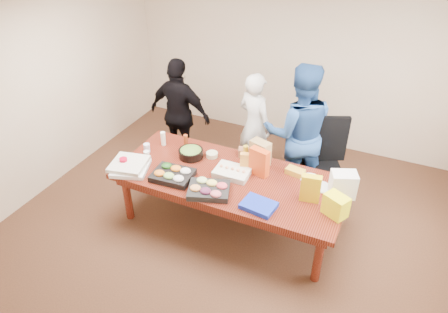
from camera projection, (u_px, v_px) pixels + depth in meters
The scene contains 36 objects.
floor at pixel (230, 223), 5.44m from camera, with size 5.50×5.00×0.02m, color #47301E.
ceiling at pixel (232, 11), 3.94m from camera, with size 5.50×5.00×0.02m, color white.
wall_back at pixel (294, 62), 6.59m from camera, with size 5.50×0.04×2.70m, color beige.
wall_front at pixel (81, 303), 2.79m from camera, with size 5.50×0.04×2.70m, color beige.
wall_left at pixel (47, 92), 5.64m from camera, with size 0.04×5.00×2.70m, color beige.
conference_table at pixel (230, 200), 5.22m from camera, with size 2.80×1.20×0.75m, color #4C1C0F.
office_chair at pixel (321, 167), 5.47m from camera, with size 0.60×0.60×1.18m, color black.
person_center at pixel (255, 125), 5.99m from camera, with size 0.58×0.38×1.60m, color silver.
person_right at pixel (298, 133), 5.47m from camera, with size 0.94×0.73×1.93m, color navy.
person_left at pixel (180, 114), 6.16m from camera, with size 1.00×0.42×1.71m, color black.
veggie_tray at pixel (173, 175), 4.98m from camera, with size 0.48×0.37×0.07m, color black.
fruit_tray at pixel (209, 190), 4.74m from camera, with size 0.47×0.37×0.07m, color black.
sheet_cake at pixel (232, 172), 5.03m from camera, with size 0.42×0.32×0.07m, color silver.
salad_bowl at pixel (191, 153), 5.36m from camera, with size 0.32×0.32×0.10m, color black.
chip_bag_blue at pixel (259, 205), 4.52m from camera, with size 0.36×0.27×0.05m, color #132AB6.
chip_bag_red at pixel (259, 162), 4.97m from camera, with size 0.24×0.10×0.35m, color #CD4113.
chip_bag_yellow at pixel (310, 188), 4.55m from camera, with size 0.22×0.09×0.33m, color yellow.
chip_bag_orange at pixel (247, 162), 5.06m from camera, with size 0.16×0.07×0.25m, color orange.
mayo_jar at pixel (255, 163), 5.15m from camera, with size 0.08×0.08×0.12m, color white.
mustard_bottle at pixel (246, 152), 5.31m from camera, with size 0.06×0.06×0.18m, color yellow.
dressing_bottle at pixel (186, 141), 5.54m from camera, with size 0.06×0.06×0.18m, color maroon.
ranch_bottle at pixel (163, 139), 5.58m from camera, with size 0.06×0.06×0.19m, color white.
banana_bunch at pixel (295, 172), 5.04m from camera, with size 0.22×0.13×0.07m, color gold.
bread_loaf at pixel (249, 152), 5.37m from camera, with size 0.27×0.12×0.11m, color brown.
kraft_bag at pixel (260, 153), 5.16m from camera, with size 0.25×0.14×0.33m, color #997747.
red_cup at pixel (124, 163), 5.15m from camera, with size 0.10×0.10×0.13m, color #B20423.
clear_cup_a at pixel (147, 155), 5.33m from camera, with size 0.08×0.08×0.11m, color white.
clear_cup_b at pixel (147, 148), 5.46m from camera, with size 0.08×0.08×0.12m, color white.
pizza_box_lower at pixel (131, 168), 5.12m from camera, with size 0.42×0.42×0.05m, color white.
pizza_box_upper at pixel (129, 164), 5.12m from camera, with size 0.42×0.42×0.05m, color beige.
plate_a at pixel (321, 187), 4.83m from camera, with size 0.23×0.23×0.01m, color silver.
plate_b at pixel (310, 179), 4.96m from camera, with size 0.24×0.24×0.02m, color white.
dip_bowl_a at pixel (258, 169), 5.10m from camera, with size 0.14×0.14×0.05m, color #EEE5CE.
dip_bowl_b at pixel (212, 155), 5.37m from camera, with size 0.15×0.15×0.06m, color beige.
grocery_bag_white at pixel (343, 184), 4.64m from camera, with size 0.28×0.20×0.30m, color white.
grocery_bag_yellow at pixel (336, 205), 4.37m from camera, with size 0.25×0.17×0.25m, color #F4EF10.
Camera 1 is at (1.62, -3.72, 3.71)m, focal length 33.09 mm.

